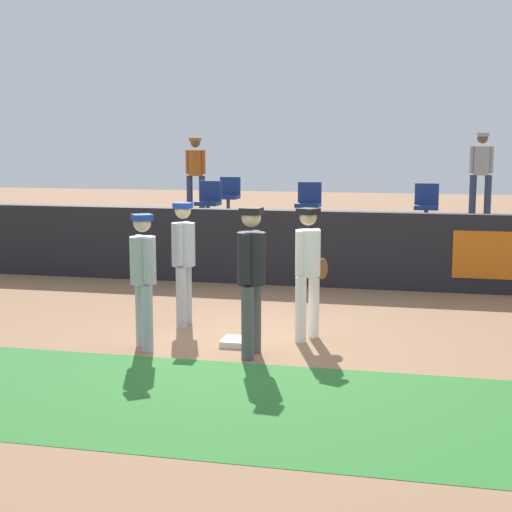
% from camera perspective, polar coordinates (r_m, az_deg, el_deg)
% --- Properties ---
extents(ground_plane, '(60.00, 60.00, 0.00)m').
position_cam_1_polar(ground_plane, '(9.99, -0.76, -6.43)').
color(ground_plane, '#936B4C').
extents(grass_foreground_strip, '(18.00, 2.80, 0.01)m').
position_cam_1_polar(grass_foreground_strip, '(7.89, -4.80, -10.51)').
color(grass_foreground_strip, '#2D722D').
rests_on(grass_foreground_strip, ground_plane).
extents(first_base, '(0.40, 0.40, 0.08)m').
position_cam_1_polar(first_base, '(9.90, -1.32, -6.33)').
color(first_base, white).
rests_on(first_base, ground_plane).
extents(player_fielder_home, '(0.48, 0.48, 1.72)m').
position_cam_1_polar(player_fielder_home, '(10.00, 3.88, -0.63)').
color(player_fielder_home, white).
rests_on(player_fielder_home, ground_plane).
extents(player_runner_visitor, '(0.35, 0.48, 1.73)m').
position_cam_1_polar(player_runner_visitor, '(10.80, -5.35, 0.08)').
color(player_runner_visitor, '#9EA3AD').
rests_on(player_runner_visitor, ground_plane).
extents(player_coach_visitor, '(0.45, 0.45, 1.69)m').
position_cam_1_polar(player_coach_visitor, '(9.61, -8.28, -1.16)').
color(player_coach_visitor, '#9EA3AD').
rests_on(player_coach_visitor, ground_plane).
extents(player_umpire, '(0.36, 0.50, 1.79)m').
position_cam_1_polar(player_umpire, '(9.19, -0.34, -1.12)').
color(player_umpire, '#4C4C51').
rests_on(player_umpire, ground_plane).
extents(field_wall, '(18.00, 0.26, 1.35)m').
position_cam_1_polar(field_wall, '(13.86, 3.41, 0.57)').
color(field_wall, black).
rests_on(field_wall, ground_plane).
extents(bleacher_platform, '(18.00, 4.80, 0.93)m').
position_cam_1_polar(bleacher_platform, '(16.41, 4.86, 1.05)').
color(bleacher_platform, '#59595E').
rests_on(bleacher_platform, ground_plane).
extents(seat_front_left, '(0.46, 0.44, 0.84)m').
position_cam_1_polar(seat_front_left, '(15.67, -3.49, 4.17)').
color(seat_front_left, '#4C4C51').
rests_on(seat_front_left, bleacher_platform).
extents(seat_front_right, '(0.45, 0.44, 0.84)m').
position_cam_1_polar(seat_front_right, '(15.02, 12.40, 3.80)').
color(seat_front_right, '#4C4C51').
rests_on(seat_front_right, bleacher_platform).
extents(seat_back_left, '(0.46, 0.44, 0.84)m').
position_cam_1_polar(seat_back_left, '(17.41, -2.00, 4.60)').
color(seat_back_left, '#4C4C51').
rests_on(seat_back_left, bleacher_platform).
extents(seat_front_center, '(0.46, 0.44, 0.84)m').
position_cam_1_polar(seat_front_center, '(15.22, 3.88, 4.04)').
color(seat_front_center, '#4C4C51').
rests_on(seat_front_center, bleacher_platform).
extents(spectator_hooded, '(0.51, 0.37, 1.81)m').
position_cam_1_polar(spectator_hooded, '(17.88, 16.21, 6.23)').
color(spectator_hooded, '#33384C').
rests_on(spectator_hooded, bleacher_platform).
extents(spectator_capped, '(0.48, 0.33, 1.71)m').
position_cam_1_polar(spectator_capped, '(18.19, -4.46, 6.37)').
color(spectator_capped, '#33384C').
rests_on(spectator_capped, bleacher_platform).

